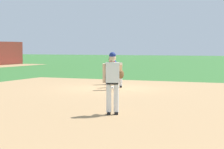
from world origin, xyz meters
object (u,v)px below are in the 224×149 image
object	(u,v)px
baseball	(115,99)
baserunner	(113,73)
first_base_bag	(111,87)
first_baseman	(115,73)
umpire	(111,70)
pitcher	(113,79)

from	to	relation	value
baseball	baserunner	world-z (taller)	baserunner
first_base_bag	baseball	world-z (taller)	first_base_bag
first_baseman	baserunner	size ratio (longest dim) A/B	0.92
baserunner	umpire	world-z (taller)	same
baserunner	umpire	bearing A→B (deg)	25.26
pitcher	first_baseman	distance (m)	8.61
baseball	first_base_bag	bearing A→B (deg)	25.08
first_base_bag	first_baseman	world-z (taller)	first_baseman
baseball	baserunner	distance (m)	4.00
baseball	umpire	bearing A→B (deg)	24.82
first_baseman	umpire	distance (m)	1.85
baserunner	umpire	distance (m)	2.96
first_baseman	pitcher	bearing A→B (deg)	-157.69
pitcher	first_baseman	world-z (taller)	pitcher
first_base_bag	umpire	size ratio (longest dim) A/B	0.26
first_baseman	baserunner	xyz separation A→B (m)	(-1.08, -0.33, 0.06)
baseball	first_baseman	bearing A→B (deg)	22.81
first_baseman	umpire	size ratio (longest dim) A/B	0.92
first_base_bag	first_baseman	xyz separation A→B (m)	(0.39, -0.04, 0.69)
baseball	pitcher	bearing A→B (deg)	-158.40
first_base_bag	umpire	bearing A→B (deg)	24.27
pitcher	umpire	xyz separation A→B (m)	(9.55, 4.20, -0.27)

